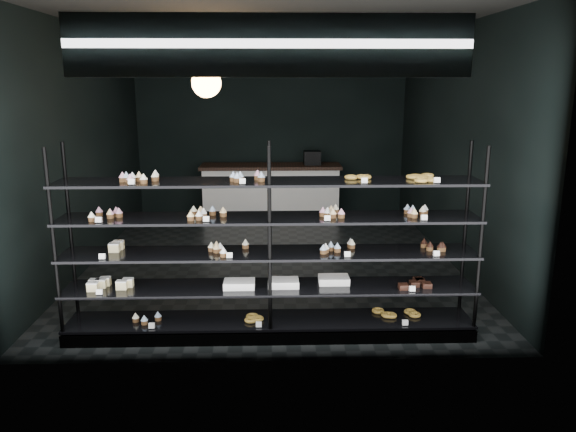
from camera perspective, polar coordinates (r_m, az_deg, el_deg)
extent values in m
cube|color=black|center=(8.03, -1.66, -4.31)|extent=(5.00, 6.00, 0.01)
cube|color=black|center=(7.67, -1.84, 18.99)|extent=(5.00, 6.00, 0.01)
cube|color=black|center=(10.67, -1.73, 8.91)|extent=(5.00, 0.01, 3.20)
cube|color=black|center=(4.72, -1.79, 2.90)|extent=(5.00, 0.01, 3.20)
cube|color=black|center=(8.09, -19.88, 6.60)|extent=(0.01, 6.00, 3.20)
cube|color=black|center=(8.08, 16.41, 6.85)|extent=(0.01, 6.00, 3.20)
cube|color=black|center=(5.72, -1.79, -11.37)|extent=(4.00, 0.50, 0.12)
cylinder|color=black|center=(5.56, -22.66, -3.03)|extent=(0.04, 0.04, 1.85)
cylinder|color=black|center=(5.95, -21.19, -1.83)|extent=(0.04, 0.04, 1.85)
cylinder|color=black|center=(5.19, -1.87, -3.10)|extent=(0.04, 0.04, 1.85)
cylinder|color=black|center=(5.61, -1.86, -1.81)|extent=(0.04, 0.04, 1.85)
cylinder|color=black|center=(5.54, 18.99, -2.77)|extent=(0.04, 0.04, 1.85)
cylinder|color=black|center=(5.94, 17.53, -1.58)|extent=(0.04, 0.04, 1.85)
cube|color=black|center=(5.69, -1.80, -10.54)|extent=(4.00, 0.50, 0.03)
cube|color=black|center=(5.55, -1.82, -7.25)|extent=(4.00, 0.50, 0.02)
cube|color=black|center=(5.44, -1.85, -3.80)|extent=(4.00, 0.50, 0.02)
cube|color=black|center=(5.34, -1.88, -0.21)|extent=(4.00, 0.50, 0.02)
cube|color=black|center=(5.27, -1.91, 3.48)|extent=(4.00, 0.50, 0.02)
cube|color=white|center=(5.24, -15.49, 3.35)|extent=(0.06, 0.04, 0.06)
cube|color=white|center=(5.09, -4.77, 3.52)|extent=(0.06, 0.04, 0.06)
cube|color=white|center=(5.15, 7.40, 3.56)|extent=(0.05, 0.04, 0.06)
cube|color=white|center=(5.29, 14.59, 3.51)|extent=(0.06, 0.04, 0.06)
cube|color=white|center=(5.39, -18.37, -0.39)|extent=(0.06, 0.04, 0.06)
cube|color=white|center=(5.20, -8.63, -0.33)|extent=(0.05, 0.04, 0.06)
cube|color=white|center=(5.18, 4.22, -0.25)|extent=(0.05, 0.04, 0.06)
cube|color=white|center=(5.36, 14.13, -0.17)|extent=(0.06, 0.04, 0.06)
cube|color=white|center=(5.48, -18.27, -3.94)|extent=(0.06, 0.04, 0.06)
cube|color=white|center=(5.27, -6.17, -4.01)|extent=(0.06, 0.04, 0.06)
cube|color=white|center=(5.29, 5.61, -3.92)|extent=(0.05, 0.04, 0.06)
cube|color=white|center=(5.48, 14.99, -3.72)|extent=(0.06, 0.04, 0.06)
cube|color=white|center=(5.61, -18.39, -7.35)|extent=(0.06, 0.04, 0.06)
cube|color=white|center=(5.54, 12.67, -7.23)|extent=(0.06, 0.04, 0.06)
cube|color=white|center=(5.64, -14.17, -10.78)|extent=(0.06, 0.04, 0.06)
cube|color=white|center=(5.51, -2.51, -10.96)|extent=(0.05, 0.04, 0.06)
cube|color=white|center=(5.64, 11.41, -10.60)|extent=(0.06, 0.04, 0.06)
cube|color=#0C103C|center=(4.72, -1.89, 16.93)|extent=(3.20, 0.04, 0.45)
cube|color=white|center=(4.70, -1.89, 16.94)|extent=(3.30, 0.02, 0.50)
cylinder|color=black|center=(6.53, -8.44, 17.18)|extent=(0.01, 0.01, 0.56)
sphere|color=#FFA859|center=(6.52, -8.30, 13.25)|extent=(0.33, 0.33, 0.33)
cube|color=silver|center=(10.34, -1.74, 2.37)|extent=(2.45, 0.60, 0.92)
cube|color=black|center=(10.25, -1.76, 5.06)|extent=(2.54, 0.65, 0.06)
cube|color=black|center=(10.26, 2.47, 5.93)|extent=(0.30, 0.30, 0.25)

